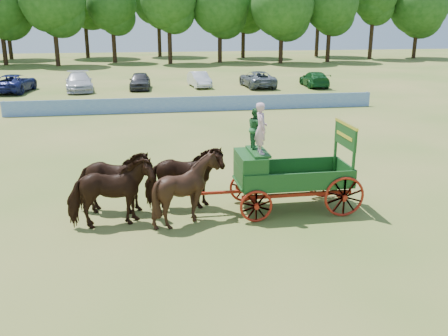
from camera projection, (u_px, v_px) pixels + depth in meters
The scene contains 8 objects.
ground at pixel (277, 198), 18.43m from camera, with size 160.00×160.00×0.00m, color olive.
horse_lead_left at pixel (111, 193), 15.64m from camera, with size 1.22×2.67×2.26m, color black.
horse_lead_right at pixel (112, 182), 16.68m from camera, with size 1.22×2.67×2.26m, color black.
horse_wheel_left at pixel (187, 189), 16.02m from camera, with size 1.83×2.05×2.26m, color black.
horse_wheel_right at pixel (184, 179), 17.05m from camera, with size 1.22×2.67×2.26m, color black.
farm_dray at pixel (273, 166), 16.87m from camera, with size 6.00×2.00×3.83m.
sponsor_banner at pixel (196, 104), 35.10m from camera, with size 26.00×0.08×1.05m, color blue.
parked_cars at pixel (120, 81), 45.39m from camera, with size 39.58×6.65×1.62m.
Camera 1 is at (-4.75, -16.75, 6.45)m, focal length 40.00 mm.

